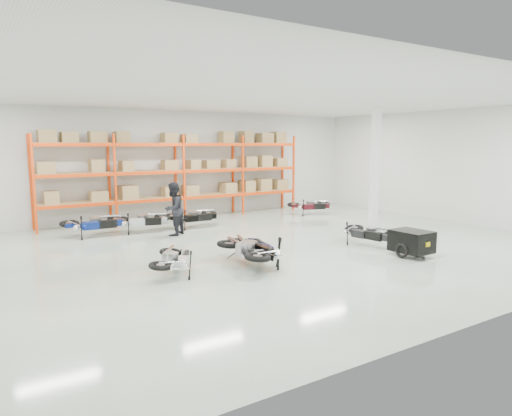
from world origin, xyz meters
TOP-DOWN VIEW (x-y plane):
  - room at (0.00, 0.00)m, footprint 18.00×18.00m
  - pallet_rack at (-0.00, 6.45)m, footprint 11.28×0.98m
  - structural_column at (5.20, 0.50)m, footprint 0.25×0.25m
  - moto_blue_centre at (-1.29, -1.47)m, footprint 1.28×1.95m
  - moto_silver_left at (-3.46, -1.32)m, footprint 1.50×1.78m
  - moto_black_far_left at (-1.57, -1.77)m, footprint 1.06×1.96m
  - moto_touring_right at (2.87, -1.55)m, footprint 1.09×1.82m
  - trailer at (2.87, -3.15)m, footprint 0.92×1.74m
  - moto_back_a at (-3.96, 4.51)m, footprint 1.89×0.97m
  - moto_back_b at (-2.36, 4.37)m, footprint 1.96×1.29m
  - moto_back_c at (-0.44, 4.22)m, footprint 1.84×1.01m
  - moto_back_d at (5.33, 4.38)m, footprint 1.90×1.39m
  - person_back at (-1.62, 3.23)m, footprint 1.13×1.09m

SIDE VIEW (x-z plane):
  - trailer at x=2.87m, z-range 0.06..0.79m
  - moto_silver_left at x=-3.46m, z-range -0.03..1.01m
  - moto_touring_right at x=2.87m, z-range -0.03..1.08m
  - moto_back_d at x=5.33m, z-range -0.03..1.08m
  - moto_back_c at x=-0.44m, z-range -0.03..1.12m
  - moto_blue_centre at x=-1.29m, z-range -0.03..1.13m
  - moto_back_b at x=-2.36m, z-range -0.03..1.13m
  - moto_back_a at x=-3.96m, z-range -0.03..1.18m
  - moto_black_far_left at x=-1.57m, z-range -0.03..1.20m
  - person_back at x=-1.62m, z-range 0.00..1.83m
  - room at x=0.00m, z-range -6.75..11.25m
  - structural_column at x=5.20m, z-range 0.00..4.50m
  - pallet_rack at x=0.00m, z-range 0.45..4.07m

